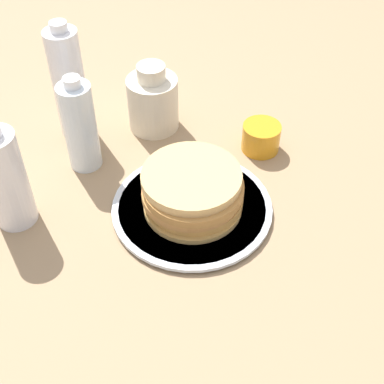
{
  "coord_description": "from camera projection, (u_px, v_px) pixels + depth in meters",
  "views": [
    {
      "loc": [
        -0.21,
        0.67,
        0.71
      ],
      "look_at": [
        -0.03,
        0.03,
        0.05
      ],
      "focal_mm": 50.0,
      "sensor_mm": 36.0,
      "label": 1
    }
  ],
  "objects": [
    {
      "name": "pancake_stack",
      "position": [
        193.0,
        191.0,
        0.94
      ],
      "size": [
        0.18,
        0.19,
        0.07
      ],
      "color": "tan",
      "rests_on": "plate"
    },
    {
      "name": "plate",
      "position": [
        192.0,
        208.0,
        0.97
      ],
      "size": [
        0.29,
        0.29,
        0.01
      ],
      "color": "silver",
      "rests_on": "ground_plane"
    },
    {
      "name": "juice_glass",
      "position": [
        261.0,
        137.0,
        1.08
      ],
      "size": [
        0.08,
        0.08,
        0.06
      ],
      "color": "orange",
      "rests_on": "ground_plane"
    },
    {
      "name": "cream_jug",
      "position": [
        153.0,
        101.0,
        1.11
      ],
      "size": [
        0.11,
        0.11,
        0.15
      ],
      "color": "beige",
      "rests_on": "ground_plane"
    },
    {
      "name": "water_bottle_mid",
      "position": [
        5.0,
        179.0,
        0.89
      ],
      "size": [
        0.07,
        0.07,
        0.2
      ],
      "color": "white",
      "rests_on": "ground_plane"
    },
    {
      "name": "water_bottle_far",
      "position": [
        69.0,
        84.0,
        1.05
      ],
      "size": [
        0.07,
        0.07,
        0.25
      ],
      "color": "white",
      "rests_on": "ground_plane"
    },
    {
      "name": "ground_plane",
      "position": [
        181.0,
        197.0,
        1.0
      ],
      "size": [
        4.0,
        4.0,
        0.0
      ],
      "primitive_type": "plane",
      "color": "#9E7F5B"
    },
    {
      "name": "water_bottle_near",
      "position": [
        80.0,
        126.0,
        1.0
      ],
      "size": [
        0.06,
        0.06,
        0.2
      ],
      "color": "silver",
      "rests_on": "ground_plane"
    }
  ]
}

